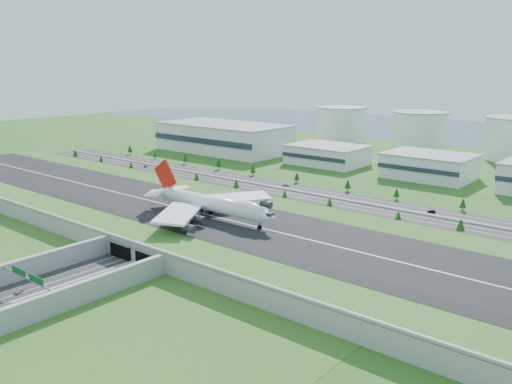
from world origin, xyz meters
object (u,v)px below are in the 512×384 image
Objects in this scene: car_4 at (145,166)px; car_7 at (286,185)px; fuel_tank_a at (341,125)px; boeing_747 at (211,203)px; car_5 at (432,211)px; car_0 at (20,290)px; car_2 at (109,282)px.

car_7 reaches higher than car_4.
fuel_tank_a is 0.63× the size of boeing_747.
boeing_747 is 123.87m from car_5.
car_4 is at bearing -90.31° from car_7.
car_0 is 1.02× the size of car_5.
car_7 is (82.30, -205.71, -16.61)m from fuel_tank_a.
boeing_747 is 182.87m from car_4.
boeing_747 is 17.83× the size of car_0.
fuel_tank_a is 277.88m from car_5.
car_2 is (130.69, -379.74, -16.57)m from fuel_tank_a.
car_0 is at bearing -92.31° from boeing_747.
car_5 is (226.21, 15.05, -0.04)m from car_4.
car_5 is at bearing 57.30° from boeing_747.
car_7 is at bearing -105.28° from car_5.
fuel_tank_a is 401.94m from car_2.
car_4 is 226.71m from car_5.
car_2 is at bearing -107.46° from car_4.
car_2 is 1.32× the size of car_5.
car_0 reaches higher than car_5.
boeing_747 is 112.07m from car_7.
boeing_747 is at bearing 68.10° from car_0.
car_0 is at bearing -33.74° from car_5.
car_4 is (-155.50, 181.82, 0.00)m from car_0.
boeing_747 is 18.11× the size of car_5.
boeing_747 is at bearing -46.82° from car_5.
car_2 is (17.88, 25.12, 0.05)m from car_0.
car_2 reaches higher than car_4.
boeing_747 is 14.93× the size of car_7.
fuel_tank_a reaches higher than car_7.
boeing_747 is at bearing -94.34° from car_4.
car_5 is (183.51, -208.00, -16.66)m from fuel_tank_a.
fuel_tank_a reaches higher than car_0.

